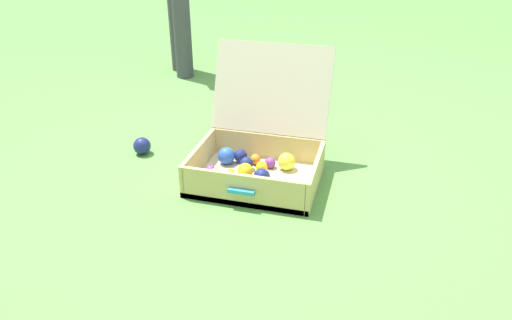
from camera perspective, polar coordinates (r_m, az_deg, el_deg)
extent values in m
plane|color=#569342|center=(2.19, 0.26, -2.04)|extent=(16.00, 16.00, 0.00)
cube|color=beige|center=(2.14, 0.00, -2.33)|extent=(0.54, 0.42, 0.03)
cube|color=tan|center=(2.19, -6.66, -0.04)|extent=(0.02, 0.42, 0.15)
cube|color=tan|center=(2.07, 7.05, -1.82)|extent=(0.02, 0.42, 0.15)
cube|color=tan|center=(1.95, -1.54, -3.62)|extent=(0.51, 0.02, 0.15)
cube|color=tan|center=(2.28, 1.31, 1.40)|extent=(0.51, 0.02, 0.15)
cube|color=beige|center=(2.26, 1.90, 8.39)|extent=(0.54, 0.17, 0.39)
cube|color=teal|center=(1.93, -1.72, -3.77)|extent=(0.11, 0.02, 0.02)
sphere|color=orange|center=(2.02, -0.27, -3.20)|extent=(0.05, 0.05, 0.05)
sphere|color=blue|center=(2.24, -3.51, 0.49)|extent=(0.08, 0.08, 0.08)
sphere|color=yellow|center=(2.12, -2.99, -1.63)|extent=(0.05, 0.05, 0.05)
sphere|color=#CCDB38|center=(2.12, -4.77, -1.61)|extent=(0.05, 0.05, 0.05)
sphere|color=navy|center=(2.25, -1.84, 0.49)|extent=(0.06, 0.06, 0.06)
sphere|color=#CCDB38|center=(2.19, 3.61, -0.19)|extent=(0.08, 0.08, 0.08)
sphere|color=orange|center=(2.23, -0.08, 0.08)|extent=(0.05, 0.05, 0.05)
sphere|color=navy|center=(2.07, 0.67, -1.98)|extent=(0.07, 0.07, 0.07)
sphere|color=yellow|center=(2.12, -1.28, -1.30)|extent=(0.07, 0.07, 0.07)
sphere|color=navy|center=(2.19, -1.13, -0.42)|extent=(0.06, 0.06, 0.06)
sphere|color=red|center=(2.03, 3.94, -3.14)|extent=(0.05, 0.05, 0.05)
sphere|color=purple|center=(2.16, -5.37, -1.20)|extent=(0.04, 0.04, 0.04)
sphere|color=yellow|center=(2.17, 0.68, -0.83)|extent=(0.05, 0.05, 0.05)
sphere|color=purple|center=(2.20, 1.67, -0.33)|extent=(0.05, 0.05, 0.05)
sphere|color=#D1B784|center=(2.02, -3.58, -2.97)|extent=(0.06, 0.06, 0.06)
sphere|color=white|center=(2.06, -5.20, -2.19)|extent=(0.08, 0.08, 0.08)
sphere|color=navy|center=(2.44, -13.24, 1.62)|extent=(0.09, 0.09, 0.09)
cylinder|color=#3D3D42|center=(3.63, -9.32, 16.66)|extent=(0.12, 0.12, 0.82)
cylinder|color=#3D3D42|center=(3.45, -8.76, 16.15)|extent=(0.12, 0.12, 0.82)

